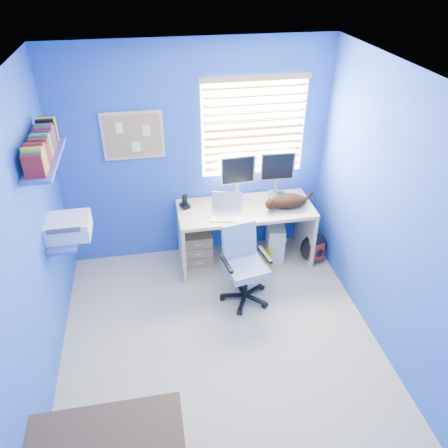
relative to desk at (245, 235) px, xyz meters
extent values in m
cube|color=tan|center=(-0.51, -1.26, -0.37)|extent=(3.00, 3.20, 0.00)
cube|color=white|center=(-0.51, -1.26, 2.13)|extent=(3.00, 3.20, 0.00)
cube|color=#2556B2|center=(-0.51, 0.34, 0.88)|extent=(3.00, 0.01, 2.50)
cube|color=#2556B2|center=(-0.51, -2.86, 0.88)|extent=(3.00, 0.01, 2.50)
cube|color=#2556B2|center=(-2.01, -1.26, 0.88)|extent=(0.01, 3.20, 2.50)
cube|color=#2556B2|center=(0.99, -1.26, 0.88)|extent=(0.01, 3.20, 2.50)
cube|color=tan|center=(0.00, 0.00, 0.00)|extent=(1.53, 0.65, 0.74)
cube|color=silver|center=(-0.25, -0.15, 0.48)|extent=(0.38, 0.33, 0.22)
cube|color=silver|center=(-0.05, 0.23, 0.64)|extent=(0.41, 0.15, 0.54)
cube|color=silver|center=(0.41, 0.24, 0.64)|extent=(0.41, 0.14, 0.54)
cube|color=black|center=(-0.67, 0.13, 0.45)|extent=(0.12, 0.13, 0.17)
imported|color=#1E7357|center=(0.43, 0.08, 0.42)|extent=(0.10, 0.09, 0.10)
cylinder|color=silver|center=(0.59, 0.10, 0.41)|extent=(0.13, 0.13, 0.07)
ellipsoid|color=black|center=(0.47, -0.07, 0.45)|extent=(0.47, 0.32, 0.15)
cube|color=beige|center=(0.39, 0.05, -0.14)|extent=(0.27, 0.47, 0.45)
cube|color=tan|center=(-0.56, 0.08, -0.17)|extent=(0.35, 0.28, 0.41)
cube|color=yellow|center=(0.25, -0.15, -0.25)|extent=(0.03, 0.17, 0.24)
ellipsoid|color=black|center=(0.81, -0.17, -0.18)|extent=(0.36, 0.29, 0.38)
cylinder|color=black|center=(-0.14, -0.67, -0.34)|extent=(0.58, 0.58, 0.06)
cylinder|color=black|center=(-0.14, -0.67, -0.15)|extent=(0.06, 0.06, 0.33)
cube|color=#7798B4|center=(-0.14, -0.67, 0.06)|extent=(0.47, 0.47, 0.08)
cube|color=#7798B4|center=(-0.18, -0.49, 0.29)|extent=(0.37, 0.13, 0.38)
cube|color=white|center=(0.14, 0.33, 1.18)|extent=(1.15, 0.01, 1.10)
cube|color=tan|center=(0.14, 0.30, 1.18)|extent=(1.10, 0.03, 1.00)
cube|color=tan|center=(-1.16, 0.33, 1.18)|extent=(0.64, 0.02, 0.52)
cube|color=tan|center=(-1.16, 0.32, 1.18)|extent=(0.58, 0.01, 0.46)
cube|color=#3A49A3|center=(-1.87, -0.51, 0.55)|extent=(0.26, 0.55, 0.03)
cube|color=silver|center=(-1.83, -0.51, 0.65)|extent=(0.42, 0.34, 0.18)
cube|color=#3A49A3|center=(-1.88, -0.51, 1.35)|extent=(0.24, 0.90, 0.03)
cube|color=navy|center=(-1.89, -0.51, 1.48)|extent=(0.15, 0.80, 0.22)
camera|label=1|loc=(-0.99, -4.10, 2.91)|focal=35.00mm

